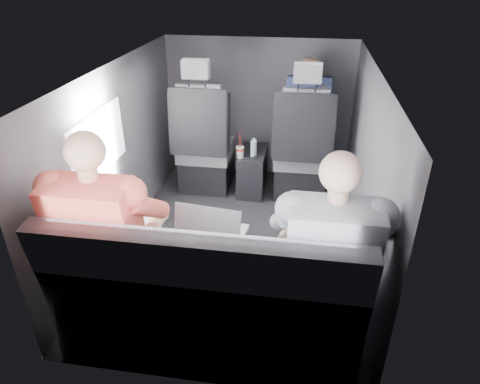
# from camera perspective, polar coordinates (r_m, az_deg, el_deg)

# --- Properties ---
(floor) EXTENTS (2.60, 2.60, 0.00)m
(floor) POSITION_cam_1_polar(r_m,az_deg,el_deg) (3.42, -0.23, -6.59)
(floor) COLOR black
(floor) RESTS_ON ground
(ceiling) EXTENTS (2.60, 2.60, 0.00)m
(ceiling) POSITION_cam_1_polar(r_m,az_deg,el_deg) (2.86, -0.29, 16.07)
(ceiling) COLOR #B2B2AD
(ceiling) RESTS_ON panel_back
(panel_left) EXTENTS (0.02, 2.60, 1.35)m
(panel_left) POSITION_cam_1_polar(r_m,az_deg,el_deg) (3.33, -15.80, 4.57)
(panel_left) COLOR #56565B
(panel_left) RESTS_ON floor
(panel_right) EXTENTS (0.02, 2.60, 1.35)m
(panel_right) POSITION_cam_1_polar(r_m,az_deg,el_deg) (3.08, 16.51, 2.50)
(panel_right) COLOR #56565B
(panel_right) RESTS_ON floor
(panel_front) EXTENTS (1.80, 0.02, 1.35)m
(panel_front) POSITION_cam_1_polar(r_m,az_deg,el_deg) (4.28, 2.49, 10.99)
(panel_front) COLOR #56565B
(panel_front) RESTS_ON floor
(panel_back) EXTENTS (1.80, 0.02, 1.35)m
(panel_back) POSITION_cam_1_polar(r_m,az_deg,el_deg) (2.00, -6.18, -12.01)
(panel_back) COLOR #56565B
(panel_back) RESTS_ON floor
(side_window) EXTENTS (0.02, 0.75, 0.42)m
(side_window) POSITION_cam_1_polar(r_m,az_deg,el_deg) (2.99, -18.23, 6.13)
(side_window) COLOR white
(side_window) RESTS_ON panel_left
(seatbelt) EXTENTS (0.35, 0.11, 0.59)m
(seatbelt) POSITION_cam_1_polar(r_m,az_deg,el_deg) (3.62, 8.56, 9.45)
(seatbelt) COLOR black
(seatbelt) RESTS_ON front_seat_right
(front_seat_left) EXTENTS (0.52, 0.58, 1.26)m
(front_seat_left) POSITION_cam_1_polar(r_m,az_deg,el_deg) (4.03, -4.75, 5.56)
(front_seat_left) COLOR black
(front_seat_left) RESTS_ON floor
(front_seat_right) EXTENTS (0.52, 0.58, 1.26)m
(front_seat_right) POSITION_cam_1_polar(r_m,az_deg,el_deg) (3.93, 8.20, 4.74)
(front_seat_right) COLOR black
(front_seat_right) RESTS_ON floor
(center_console) EXTENTS (0.24, 0.48, 0.41)m
(center_console) POSITION_cam_1_polar(r_m,az_deg,el_deg) (4.07, 1.68, 2.83)
(center_console) COLOR black
(center_console) RESTS_ON floor
(rear_bench) EXTENTS (1.60, 0.57, 0.92)m
(rear_bench) POSITION_cam_1_polar(r_m,az_deg,el_deg) (2.42, -4.29, -15.00)
(rear_bench) COLOR slate
(rear_bench) RESTS_ON floor
(soda_cup) EXTENTS (0.08, 0.08, 0.23)m
(soda_cup) POSITION_cam_1_polar(r_m,az_deg,el_deg) (3.84, -0.00, 5.39)
(soda_cup) COLOR white
(soda_cup) RESTS_ON center_console
(water_bottle) EXTENTS (0.06, 0.06, 0.17)m
(water_bottle) POSITION_cam_1_polar(r_m,az_deg,el_deg) (3.87, 1.84, 5.88)
(water_bottle) COLOR #AAD3E6
(water_bottle) RESTS_ON center_console
(laptop_white) EXTENTS (0.31, 0.29, 0.23)m
(laptop_white) POSITION_cam_1_polar(r_m,az_deg,el_deg) (2.57, -16.10, -4.18)
(laptop_white) COLOR silver
(laptop_white) RESTS_ON passenger_rear_left
(laptop_silver) EXTENTS (0.39, 0.37, 0.26)m
(laptop_silver) POSITION_cam_1_polar(r_m,az_deg,el_deg) (2.40, -3.88, -5.27)
(laptop_silver) COLOR #A6A6AB
(laptop_silver) RESTS_ON rear_bench
(laptop_black) EXTENTS (0.34, 0.33, 0.22)m
(laptop_black) POSITION_cam_1_polar(r_m,az_deg,el_deg) (2.41, 12.62, -6.03)
(laptop_black) COLOR black
(laptop_black) RESTS_ON passenger_rear_right
(passenger_rear_left) EXTENTS (0.55, 0.66, 1.29)m
(passenger_rear_left) POSITION_cam_1_polar(r_m,az_deg,el_deg) (2.43, -16.83, -5.60)
(passenger_rear_left) COLOR #36353B
(passenger_rear_left) RESTS_ON rear_bench
(passenger_rear_right) EXTENTS (0.53, 0.64, 1.27)m
(passenger_rear_right) POSITION_cam_1_polar(r_m,az_deg,el_deg) (2.24, 11.63, -8.48)
(passenger_rear_right) COLOR navy
(passenger_rear_right) RESTS_ON rear_bench
(passenger_front_right) EXTENTS (0.39, 0.39, 0.79)m
(passenger_front_right) POSITION_cam_1_polar(r_m,az_deg,el_deg) (4.05, 8.94, 10.71)
(passenger_front_right) COLOR navy
(passenger_front_right) RESTS_ON front_seat_right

